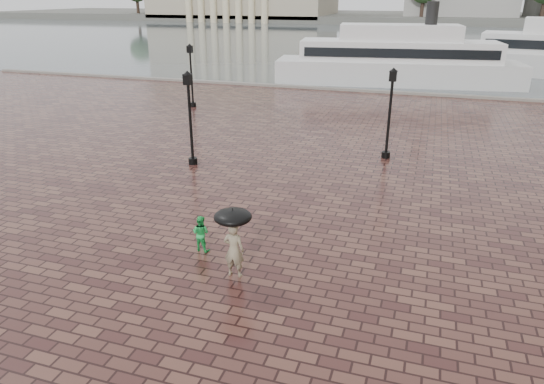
% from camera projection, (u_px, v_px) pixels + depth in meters
% --- Properties ---
extents(ground, '(300.00, 300.00, 0.00)m').
position_uv_depth(ground, '(225.00, 295.00, 13.56)').
color(ground, '#341917').
rests_on(ground, ground).
extents(harbour_water, '(240.00, 240.00, 0.00)m').
position_uv_depth(harbour_water, '(411.00, 37.00, 94.53)').
color(harbour_water, '#404A4E').
rests_on(harbour_water, ground).
extents(quay_edge, '(80.00, 0.60, 0.30)m').
position_uv_depth(quay_edge, '(372.00, 92.00, 41.72)').
color(quay_edge, slate).
rests_on(quay_edge, ground).
extents(far_shore, '(300.00, 60.00, 2.00)m').
position_uv_depth(far_shore, '(423.00, 17.00, 154.00)').
color(far_shore, '#4C4C47').
rests_on(far_shore, ground).
extents(street_lamps, '(15.44, 12.44, 4.40)m').
position_uv_depth(street_lamps, '(249.00, 98.00, 27.61)').
color(street_lamps, black).
rests_on(street_lamps, ground).
extents(adult_pedestrian, '(0.63, 0.42, 1.72)m').
position_uv_depth(adult_pedestrian, '(234.00, 250.00, 14.20)').
color(adult_pedestrian, gray).
rests_on(adult_pedestrian, ground).
extents(child_pedestrian, '(0.64, 0.52, 1.22)m').
position_uv_depth(child_pedestrian, '(201.00, 233.00, 15.75)').
color(child_pedestrian, green).
rests_on(child_pedestrian, ground).
extents(ferry_near, '(22.61, 8.25, 7.25)m').
position_uv_depth(ferry_near, '(397.00, 60.00, 44.86)').
color(ferry_near, silver).
rests_on(ferry_near, ground).
extents(umbrella, '(1.10, 1.10, 1.15)m').
position_uv_depth(umbrella, '(233.00, 217.00, 13.79)').
color(umbrella, black).
rests_on(umbrella, ground).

